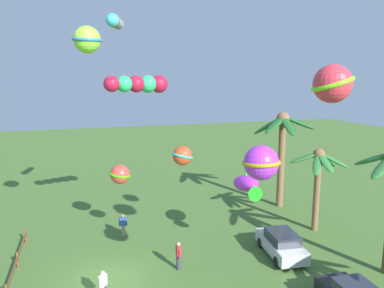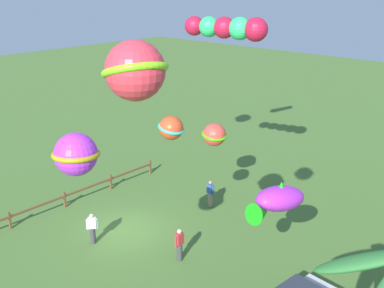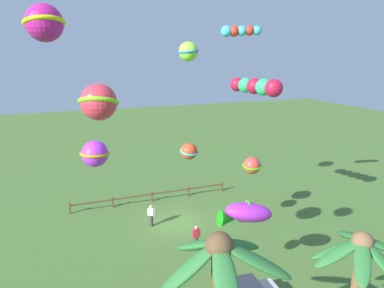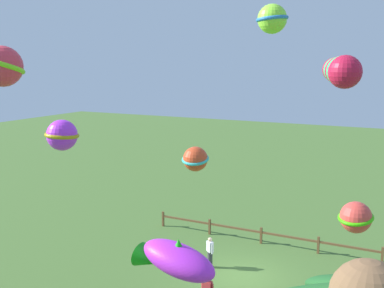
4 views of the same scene
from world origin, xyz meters
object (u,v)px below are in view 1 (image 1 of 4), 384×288
Objects in this scene: spectator_2 at (179,256)px; kite_ball_2 at (120,174)px; palm_tree_0 at (318,168)px; parked_car_1 at (281,244)px; spectator_0 at (103,286)px; kite_tube_1 at (115,22)px; spectator_1 at (123,226)px; kite_ball_6 at (87,40)px; palm_tree_1 at (282,136)px; kite_ball_4 at (332,84)px; kite_fish_7 at (247,185)px; kite_tube_3 at (139,84)px; kite_ball_8 at (261,163)px; kite_ball_0 at (182,156)px.

spectator_2 is 0.88× the size of kite_ball_2.
palm_tree_0 is 6.10m from parked_car_1.
palm_tree_0 is at bearing 105.86° from spectator_0.
kite_tube_1 reaches higher than spectator_0.
kite_ball_6 is (3.90, -1.79, 11.39)m from spectator_1.
kite_ball_2 is (1.91, -12.97, -1.65)m from palm_tree_1.
spectator_1 is 0.76× the size of kite_ball_4.
kite_ball_4 is at bearing 34.72° from kite_tube_1.
kite_fish_7 is at bearing -43.75° from palm_tree_1.
kite_ball_8 is (10.71, 2.77, -2.71)m from kite_tube_3.
kite_ball_6 is at bearing -104.84° from spectator_2.
kite_fish_7 is at bearing 157.89° from kite_ball_8.
kite_ball_4 is 4.06m from kite_ball_8.
palm_tree_1 is 15.45m from kite_tube_1.
kite_ball_8 reaches higher than spectator_2.
kite_ball_8 is at bearing 22.30° from kite_tube_1.
spectator_2 is 1.25× the size of kite_ball_0.
kite_ball_0 is at bearing 10.67° from spectator_2.
kite_ball_6 reaches higher than kite_ball_8.
kite_ball_0 is at bearing 23.67° from kite_ball_2.
kite_tube_1 reaches higher than palm_tree_1.
kite_tube_3 is 12.13m from kite_ball_4.
kite_ball_6 is (1.20, -14.57, 7.79)m from palm_tree_0.
kite_fish_7 is 1.59× the size of kite_ball_8.
parked_car_1 is 3.19× the size of kite_ball_0.
kite_ball_4 is 11.44m from kite_ball_6.
kite_tube_1 is at bearing 150.53° from kite_ball_6.
palm_tree_1 is 2.50× the size of kite_fish_7.
spectator_0 is 1.00× the size of spectator_2.
spectator_0 is 7.03m from spectator_1.
palm_tree_0 is at bearing 82.27° from kite_tube_1.
kite_tube_1 is at bearing -114.46° from kite_fish_7.
parked_car_1 is 10.45m from spectator_0.
palm_tree_0 is at bearing 103.40° from kite_fish_7.
kite_ball_6 reaches higher than kite_ball_0.
kite_ball_2 is 5.97m from kite_tube_3.
kite_ball_0 is at bearing -71.79° from kite_fish_7.
kite_tube_3 is (-4.93, -7.39, 9.26)m from parked_car_1.
spectator_2 is 5.72m from kite_ball_0.
kite_tube_3 is (-4.68, -1.18, 9.19)m from spectator_2.
spectator_1 is at bearing -121.37° from parked_car_1.
kite_ball_2 is 9.21m from kite_ball_6.
palm_tree_0 is at bearing 76.68° from kite_ball_2.
kite_ball_4 reaches higher than kite_ball_0.
palm_tree_0 is at bearing 105.45° from kite_ball_0.
kite_ball_8 reaches higher than kite_ball_0.
spectator_1 is 0.82× the size of kite_ball_8.
palm_tree_1 is at bearing 155.64° from kite_ball_4.
kite_ball_6 reaches higher than palm_tree_1.
kite_tube_1 is at bearing -65.78° from kite_tube_3.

